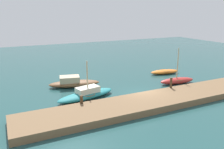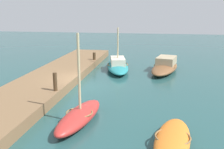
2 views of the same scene
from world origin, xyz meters
The scene contains 8 objects.
ground_plane centered at (0.00, 0.00, 0.00)m, with size 84.00×84.00×0.00m, color #234C4C.
dock_platform centered at (0.00, -2.40, 0.30)m, with size 25.63×3.93×0.61m, color brown.
rowboat_orange centered at (7.46, 5.90, 0.29)m, with size 4.31×1.96×0.57m.
rowboat_red centered at (5.95, 1.65, 0.39)m, with size 4.51×1.79×4.29m.
motorboat_brown centered at (-5.55, 5.92, 0.48)m, with size 6.01×3.11×1.25m.
sailboat_teal centered at (-5.44, 1.76, 0.44)m, with size 6.42×3.09×3.78m.
mooring_post_west centered at (-6.75, -0.69, 0.96)m, with size 0.27×0.27×0.70m, color #47331E.
mooring_post_mid_west centered at (3.05, -0.69, 1.15)m, with size 0.23×0.23×1.09m, color #47331E.
Camera 2 is at (17.05, 5.13, 5.32)m, focal length 41.80 mm.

